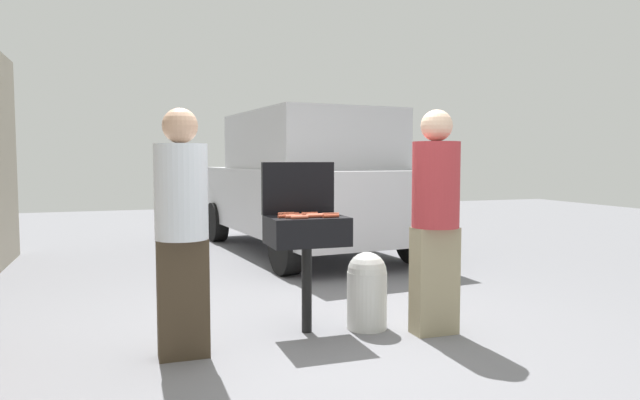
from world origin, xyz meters
name	(u,v)px	position (x,y,z in m)	size (l,w,h in m)	color
ground_plane	(329,337)	(0.00, 0.00, 0.00)	(24.00, 24.00, 0.00)	slate
bbq_grill	(307,235)	(-0.12, 0.18, 0.77)	(0.60, 0.44, 0.91)	black
grill_lid_open	(298,188)	(-0.12, 0.40, 1.12)	(0.60, 0.05, 0.42)	black
hot_dog_0	(315,216)	(-0.10, 0.07, 0.92)	(0.03, 0.03, 0.13)	#AD4228
hot_dog_1	(331,214)	(0.07, 0.17, 0.92)	(0.03, 0.03, 0.13)	#C6593D
hot_dog_2	(291,214)	(-0.22, 0.28, 0.92)	(0.03, 0.03, 0.13)	#AD4228
hot_dog_3	(286,214)	(-0.25, 0.32, 0.92)	(0.03, 0.03, 0.13)	#C6593D
hot_dog_4	(314,216)	(-0.09, 0.10, 0.92)	(0.03, 0.03, 0.13)	#B74C33
hot_dog_5	(300,217)	(-0.23, 0.02, 0.92)	(0.03, 0.03, 0.13)	#C6593D
hot_dog_6	(294,217)	(-0.26, 0.08, 0.92)	(0.03, 0.03, 0.13)	#C6593D
hot_dog_7	(310,214)	(-0.09, 0.20, 0.92)	(0.03, 0.03, 0.13)	#B74C33
hot_dog_8	(331,216)	(0.02, 0.03, 0.92)	(0.03, 0.03, 0.13)	#AD4228
hot_dog_9	(297,215)	(-0.20, 0.17, 0.92)	(0.03, 0.03, 0.13)	#B74C33
hot_dog_10	(286,216)	(-0.30, 0.13, 0.92)	(0.03, 0.03, 0.13)	#AD4228
hot_dog_11	(309,214)	(-0.07, 0.27, 0.92)	(0.03, 0.03, 0.13)	#AD4228
hot_dog_12	(315,215)	(-0.07, 0.14, 0.92)	(0.03, 0.03, 0.13)	#C6593D
propane_tank	(367,289)	(0.36, 0.11, 0.32)	(0.32, 0.32, 0.62)	silver
person_left	(182,224)	(-1.09, -0.08, 0.92)	(0.36, 0.36, 1.70)	#3F3323
person_right	(435,213)	(0.80, -0.17, 0.94)	(0.36, 0.36, 1.73)	gray
parked_minivan	(306,182)	(1.06, 3.94, 1.03)	(2.41, 4.58, 2.02)	#B7B7BC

